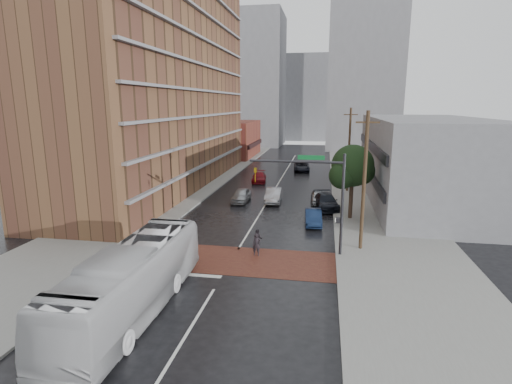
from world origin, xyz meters
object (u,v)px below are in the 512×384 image
Objects in this scene: car_travel_a at (241,195)px; suv_travel at (302,167)px; car_travel_c at (259,177)px; car_parked_near at (313,217)px; pedestrian_a at (257,245)px; pedestrian_b at (258,239)px; car_parked_far at (319,196)px; transit_bus at (132,280)px; car_travel_b at (274,195)px; car_parked_mid at (326,201)px.

suv_travel is at bearing 76.80° from car_travel_a.
car_parked_near is at bearing -73.12° from car_travel_c.
pedestrian_a is at bearing -96.39° from suv_travel.
pedestrian_b is 15.34m from car_parked_far.
pedestrian_a is 36.40m from suv_travel.
pedestrian_b is at bearing -72.48° from car_travel_a.
pedestrian_b is 0.36× the size of car_parked_near.
transit_bus is 24.77m from car_travel_b.
transit_bus reaches higher than car_parked_near.
car_travel_c is at bearing 114.66° from car_parked_mid.
pedestrian_b is 35.04m from suv_travel.
transit_bus is at bearing -118.61° from pedestrian_b.
car_travel_a is at bearing 134.44° from car_parked_near.
pedestrian_a is 0.31× the size of car_parked_mid.
car_parked_mid is at bearing -19.17° from car_travel_b.
car_travel_a is 0.82× the size of suv_travel.
car_travel_b reaches higher than car_parked_near.
car_parked_near is at bearing -40.70° from car_travel_a.
car_parked_near is (3.68, 8.15, -0.14)m from pedestrian_a.
car_travel_b reaches higher than pedestrian_b.
car_travel_b is at bearing 80.38° from transit_bus.
pedestrian_b is (-0.15, 1.37, -0.08)m from pedestrian_a.
car_parked_far reaches higher than car_travel_c.
car_parked_mid is (4.78, 13.93, -0.06)m from pedestrian_a.
car_travel_c is 11.07m from suv_travel.
car_parked_near is 8.00m from car_parked_far.
car_travel_a is (0.54, 23.96, -1.03)m from transit_bus.
car_parked_near is 0.97× the size of car_parked_far.
car_travel_c is (0.07, 11.40, -0.06)m from car_travel_a.
car_travel_a reaches higher than suv_travel.
car_parked_mid reaches higher than car_travel_c.
suv_travel is at bearing 55.70° from car_travel_c.
car_travel_a is 0.83× the size of car_parked_mid.
car_travel_c is at bearing 95.57° from pedestrian_b.
car_parked_mid is at bearing 64.92° from pedestrian_b.
car_travel_a is 11.40m from car_travel_c.
car_travel_c is at bearing 90.39° from car_travel_a.
car_travel_a is 1.05× the size of car_parked_near.
car_travel_c is (-4.24, 26.61, -0.14)m from pedestrian_a.
car_parked_near is at bearing -111.54° from car_parked_mid.
car_parked_mid is (5.60, -1.75, -0.02)m from car_travel_b.
pedestrian_b is 25.57m from car_travel_c.
pedestrian_a is at bearing -119.71° from car_parked_mid.
car_parked_mid reaches higher than car_parked_near.
pedestrian_a is 1.38m from pedestrian_b.
car_travel_b is 1.14× the size of car_parked_near.
pedestrian_a reaches higher than car_parked_mid.
car_travel_a is at bearing 97.81° from pedestrian_a.
pedestrian_a reaches higher than car_parked_near.
car_parked_far is (4.16, 14.77, -0.02)m from pedestrian_b.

